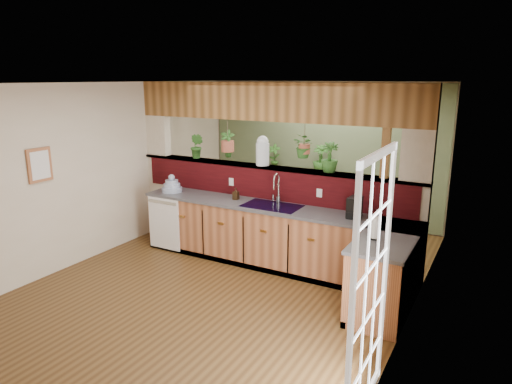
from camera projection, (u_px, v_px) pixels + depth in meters
The scene contains 28 objects.
ground at pixel (220, 287), 5.96m from camera, with size 4.60×7.00×0.01m, color #4F3518.
ceiling at pixel (216, 83), 5.33m from camera, with size 4.60×7.00×0.01m, color brown.
wall_back at pixel (321, 152), 8.61m from camera, with size 4.60×0.02×2.60m, color beige.
wall_left at pixel (88, 173), 6.73m from camera, with size 0.02×7.00×2.60m, color beige.
wall_right at pixel (410, 218), 4.56m from camera, with size 0.02×7.00×2.60m, color beige.
pass_through_partition at pixel (270, 179), 6.80m from camera, with size 4.60×0.21×2.60m.
pass_through_ledge at pixel (269, 167), 6.77m from camera, with size 4.60×0.21×0.04m, color brown.
header_beam at pixel (269, 102), 6.54m from camera, with size 4.60×0.15×0.55m, color brown.
sage_backwall at pixel (321, 152), 8.60m from camera, with size 4.55×0.02×2.55m, color #5E724E.
countertop at pixel (307, 245), 6.20m from camera, with size 4.14×1.52×0.90m.
dishwasher at pixel (164, 223), 7.11m from camera, with size 0.58×0.03×0.82m.
navy_sink at pixel (272, 211), 6.47m from camera, with size 0.82×0.50×0.18m.
french_door at pixel (370, 292), 3.54m from camera, with size 0.06×1.02×2.16m, color white.
framed_print at pixel (40, 165), 5.98m from camera, with size 0.04×0.35×0.45m.
faucet at pixel (277, 187), 6.53m from camera, with size 0.19×0.20×0.45m.
dish_stack at pixel (172, 186), 7.23m from camera, with size 0.32×0.32×0.28m.
soap_dispenser at pixel (236, 194), 6.77m from camera, with size 0.08×0.08×0.18m, color #3C2816.
coffee_maker at pixel (354, 208), 5.89m from camera, with size 0.15×0.24×0.27m.
paper_towel at pixel (375, 228), 5.11m from camera, with size 0.13×0.13×0.27m.
glass_jar at pixel (263, 151), 6.76m from camera, with size 0.20×0.20×0.44m.
ledge_plant_left at pixel (197, 146), 7.33m from camera, with size 0.22×0.18×0.40m, color #27551D.
ledge_plant_right at pixel (330, 157), 6.27m from camera, with size 0.23×0.23×0.42m, color #27551D.
hanging_plant_a at pixel (228, 135), 7.01m from camera, with size 0.26×0.21×0.55m.
hanging_plant_b at pixel (305, 135), 6.38m from camera, with size 0.38×0.36×0.45m.
shelving_console at pixel (294, 193), 8.80m from camera, with size 1.35×0.36×0.90m, color black.
shelf_plant_a at pixel (274, 156), 8.84m from camera, with size 0.25×0.17×0.47m, color #27551D.
shelf_plant_b at pixel (321, 159), 8.38m from camera, with size 0.29×0.29×0.51m, color #27551D.
floor_plant at pixel (349, 220), 7.59m from camera, with size 0.66×0.57×0.73m, color #27551D.
Camera 1 is at (3.07, -4.56, 2.67)m, focal length 32.00 mm.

